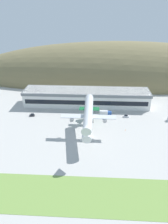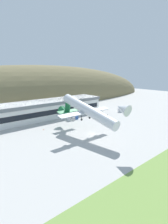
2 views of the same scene
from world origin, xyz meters
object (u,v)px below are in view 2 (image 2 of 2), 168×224
(cargo_airplane, at_px, (87,110))
(service_car_1, at_px, (91,116))
(fuel_truck, at_px, (121,110))
(traffic_cone_0, at_px, (44,129))
(box_truck, at_px, (72,118))
(traffic_cone_1, at_px, (107,123))
(terminal_building, at_px, (41,109))

(cargo_airplane, distance_m, service_car_1, 38.73)
(fuel_truck, relative_size, traffic_cone_0, 11.81)
(traffic_cone_0, bearing_deg, box_truck, 14.56)
(fuel_truck, xyz_separation_m, traffic_cone_1, (-33.72, -14.95, -1.26))
(service_car_1, bearing_deg, box_truck, 169.83)
(traffic_cone_0, distance_m, traffic_cone_1, 40.39)
(traffic_cone_0, xyz_separation_m, traffic_cone_1, (37.70, -14.48, 0.00))
(terminal_building, distance_m, traffic_cone_1, 47.79)
(cargo_airplane, distance_m, traffic_cone_0, 29.11)
(cargo_airplane, xyz_separation_m, service_car_1, (25.99, 25.76, -12.68))
(terminal_building, bearing_deg, box_truck, -50.94)
(box_truck, height_order, traffic_cone_1, box_truck)
(traffic_cone_0, bearing_deg, traffic_cone_1, -21.01)
(cargo_airplane, height_order, box_truck, cargo_airplane)
(terminal_building, relative_size, cargo_airplane, 1.92)
(traffic_cone_0, height_order, traffic_cone_1, same)
(service_car_1, relative_size, fuel_truck, 0.60)
(fuel_truck, bearing_deg, service_car_1, 173.50)
(cargo_airplane, distance_m, box_truck, 32.76)
(terminal_building, bearing_deg, cargo_airplane, -85.98)
(cargo_airplane, height_order, traffic_cone_0, cargo_airplane)
(fuel_truck, distance_m, box_truck, 46.22)
(terminal_building, bearing_deg, service_car_1, -35.15)
(cargo_airplane, height_order, fuel_truck, cargo_airplane)
(service_car_1, distance_m, box_truck, 14.93)
(fuel_truck, distance_m, traffic_cone_1, 36.90)
(fuel_truck, bearing_deg, terminal_building, 158.21)
(cargo_airplane, height_order, traffic_cone_1, cargo_airplane)
(box_truck, bearing_deg, traffic_cone_0, -165.44)
(fuel_truck, bearing_deg, traffic_cone_1, -156.08)
(cargo_airplane, distance_m, traffic_cone_1, 27.78)
(service_car_1, xyz_separation_m, fuel_truck, (31.14, -3.55, 0.87))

